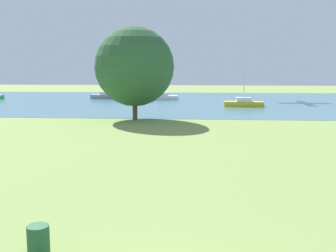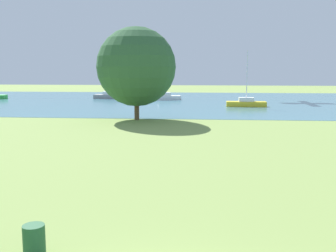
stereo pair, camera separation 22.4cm
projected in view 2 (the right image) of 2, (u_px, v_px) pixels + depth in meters
ground_plane at (191, 133)px, 29.35m from camera, size 160.00×160.00×0.00m
litter_bin at (34, 240)px, 10.26m from camera, size 0.56×0.56×0.80m
water_surface at (197, 101)px, 56.95m from camera, size 140.00×40.00×0.02m
sailboat_gray at (110, 96)px, 61.79m from camera, size 5.00×2.39×6.67m
sailboat_white at (164, 97)px, 59.48m from camera, size 5.02×2.67×5.52m
sailboat_yellow at (246, 103)px, 49.38m from camera, size 4.84×1.64×6.76m
tree_east_near at (136, 67)px, 36.42m from camera, size 7.15×7.15×8.40m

